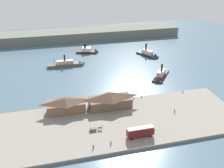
# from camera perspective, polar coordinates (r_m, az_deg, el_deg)

# --- Properties ---
(ground_plane) EXTENTS (320.00, 320.00, 0.00)m
(ground_plane) POSITION_cam_1_polar(r_m,az_deg,el_deg) (123.25, -0.87, -3.49)
(ground_plane) COLOR #476070
(quay_promenade) EXTENTS (110.00, 36.00, 1.20)m
(quay_promenade) POSITION_cam_1_polar(r_m,az_deg,el_deg) (105.18, 1.77, -9.25)
(quay_promenade) COLOR gray
(quay_promenade) RESTS_ON ground
(seawall_edge) EXTENTS (110.00, 0.80, 1.00)m
(seawall_edge) POSITION_cam_1_polar(r_m,az_deg,el_deg) (119.99, -0.50, -4.15)
(seawall_edge) COLOR #666159
(seawall_edge) RESTS_ON ground
(ferry_shed_east_terminal) EXTENTS (17.59, 7.80, 6.94)m
(ferry_shed_east_terminal) POSITION_cam_1_polar(r_m,az_deg,el_deg) (111.33, -11.08, -4.94)
(ferry_shed_east_terminal) COLOR brown
(ferry_shed_east_terminal) RESTS_ON quay_promenade
(ferry_shed_central_terminal) EXTENTS (20.42, 8.54, 7.96)m
(ferry_shed_central_terminal) POSITION_cam_1_polar(r_m,az_deg,el_deg) (112.04, -0.44, -3.82)
(ferry_shed_central_terminal) COLOR brown
(ferry_shed_central_terminal) RESTS_ON quay_promenade
(street_tram) EXTENTS (10.96, 2.81, 4.45)m
(street_tram) POSITION_cam_1_polar(r_m,az_deg,el_deg) (95.73, 6.91, -11.35)
(street_tram) COLOR maroon
(street_tram) RESTS_ON quay_promenade
(horse_cart) EXTENTS (5.76, 1.38, 1.87)m
(horse_cart) POSITION_cam_1_polar(r_m,az_deg,el_deg) (99.44, -3.95, -10.70)
(horse_cart) COLOR brown
(horse_cart) RESTS_ON quay_promenade
(pedestrian_near_cart) EXTENTS (0.42, 0.42, 1.71)m
(pedestrian_near_cart) POSITION_cam_1_polar(r_m,az_deg,el_deg) (113.67, 14.97, -6.33)
(pedestrian_near_cart) COLOR #4C3D33
(pedestrian_near_cart) RESTS_ON quay_promenade
(pedestrian_by_tram) EXTENTS (0.39, 0.39, 1.56)m
(pedestrian_by_tram) POSITION_cam_1_polar(r_m,az_deg,el_deg) (92.94, -0.27, -14.04)
(pedestrian_by_tram) COLOR #232328
(pedestrian_by_tram) RESTS_ON quay_promenade
(pedestrian_at_waters_edge) EXTENTS (0.42, 0.42, 1.71)m
(pedestrian_at_waters_edge) POSITION_cam_1_polar(r_m,az_deg,el_deg) (91.54, -4.57, -14.88)
(pedestrian_at_waters_edge) COLOR #232328
(pedestrian_at_waters_edge) RESTS_ON quay_promenade
(mooring_post_east) EXTENTS (0.44, 0.44, 0.90)m
(mooring_post_east) POSITION_cam_1_polar(r_m,az_deg,el_deg) (120.70, 5.35, -3.44)
(mooring_post_east) COLOR black
(mooring_post_east) RESTS_ON quay_promenade
(mooring_post_center_west) EXTENTS (0.44, 0.44, 0.90)m
(mooring_post_center_west) POSITION_cam_1_polar(r_m,az_deg,el_deg) (122.39, 7.15, -3.07)
(mooring_post_center_west) COLOR black
(mooring_post_center_west) RESTS_ON quay_promenade
(mooring_post_west) EXTENTS (0.44, 0.44, 0.90)m
(mooring_post_west) POSITION_cam_1_polar(r_m,az_deg,el_deg) (131.26, 16.81, -1.87)
(mooring_post_west) COLOR black
(mooring_post_west) RESTS_ON quay_promenade
(ferry_outer_harbor) EXTENTS (25.69, 5.38, 9.65)m
(ferry_outer_harbor) POSITION_cam_1_polar(r_m,az_deg,el_deg) (163.88, -10.37, 4.84)
(ferry_outer_harbor) COLOR #514C47
(ferry_outer_harbor) RESTS_ON ground
(ferry_near_quay) EXTENTS (18.19, 10.04, 9.74)m
(ferry_near_quay) POSITION_cam_1_polar(r_m,az_deg,el_deg) (186.45, -5.53, 8.00)
(ferry_near_quay) COLOR black
(ferry_near_quay) RESTS_ON ground
(ferry_approaching_west) EXTENTS (17.45, 19.71, 10.48)m
(ferry_approaching_west) POSITION_cam_1_polar(r_m,az_deg,el_deg) (146.43, 11.52, 1.81)
(ferry_approaching_west) COLOR black
(ferry_approaching_west) RESTS_ON ground
(ferry_moored_west) EXTENTS (14.12, 19.24, 11.07)m
(ferry_moored_west) POSITION_cam_1_polar(r_m,az_deg,el_deg) (180.23, 9.10, 7.08)
(ferry_moored_west) COLOR #23282D
(ferry_moored_west) RESTS_ON ground
(far_headland) EXTENTS (180.00, 24.00, 8.00)m
(far_headland) POSITION_cam_1_polar(r_m,az_deg,el_deg) (222.42, -7.19, 11.86)
(far_headland) COLOR #60665B
(far_headland) RESTS_ON ground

